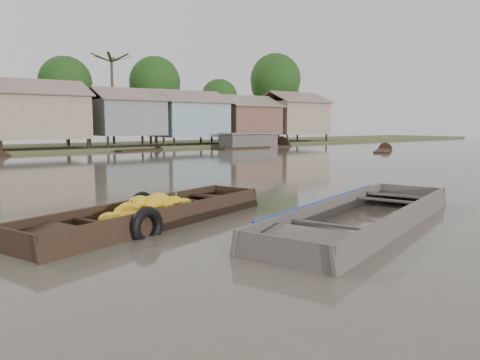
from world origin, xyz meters
TOP-DOWN VIEW (x-y plane):
  - ground at (0.00, 0.00)m, footprint 120.00×120.00m
  - riverbank at (3.03, 31.86)m, footprint 120.00×12.47m
  - banana_boat at (-2.11, 1.31)m, footprint 6.39×3.44m
  - viewer_boat at (1.55, -1.42)m, footprint 7.44×4.06m
  - distant_boats at (12.21, 24.34)m, footprint 48.03×14.85m

SIDE VIEW (x-z plane):
  - ground at x=0.00m, z-range 0.00..0.00m
  - viewer_boat at x=1.55m, z-range -0.24..0.35m
  - banana_boat at x=-2.11m, z-range -0.24..0.62m
  - distant_boats at x=12.21m, z-range -0.47..0.91m
  - riverbank at x=3.03m, z-range -2.04..8.18m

